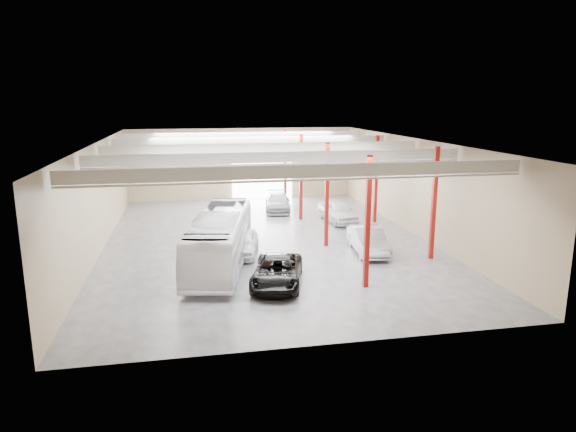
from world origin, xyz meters
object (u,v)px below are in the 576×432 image
object	(u,v)px
car_row_c	(278,202)
car_row_a	(242,243)
car_right_near	(368,240)
black_sedan	(277,272)
coach_bus	(220,239)
car_row_b	(234,217)
car_right_far	(338,211)

from	to	relation	value
car_row_c	car_row_a	bearing A→B (deg)	-101.07
car_row_c	car_right_near	xyz separation A→B (m)	(3.55, -13.81, 0.08)
car_row_c	black_sedan	bearing A→B (deg)	-91.53
black_sedan	car_right_near	world-z (taller)	car_right_near
coach_bus	black_sedan	world-z (taller)	coach_bus
car_row_a	car_row_c	bearing A→B (deg)	82.21
car_row_b	car_right_near	bearing A→B (deg)	-45.67
car_right_far	car_row_c	bearing A→B (deg)	123.97
car_right_near	car_row_b	bearing A→B (deg)	137.59
black_sedan	car_row_a	xyz separation A→B (m)	(-1.23, 5.89, 0.04)
black_sedan	coach_bus	bearing A→B (deg)	139.01
black_sedan	car_row_c	distance (m)	18.87
coach_bus	car_right_near	distance (m)	9.61
car_row_b	car_row_a	bearing A→B (deg)	-89.41
car_row_c	car_right_far	xyz separation A→B (m)	(4.09, -5.02, 0.09)
car_right_near	black_sedan	bearing A→B (deg)	-139.93
car_row_a	car_right_near	xyz separation A→B (m)	(8.05, -1.11, 0.05)
coach_bus	black_sedan	xyz separation A→B (m)	(2.73, -4.05, -0.88)
car_row_a	car_right_near	world-z (taller)	car_right_near
car_right_near	car_right_far	size ratio (longest dim) A/B	1.01
car_right_near	car_row_c	bearing A→B (deg)	109.52
black_sedan	car_row_c	xyz separation A→B (m)	(3.27, 18.59, 0.01)
car_right_far	coach_bus	bearing A→B (deg)	-141.86
car_row_a	car_row_b	size ratio (longest dim) A/B	0.96
car_row_a	car_right_near	distance (m)	8.13
car_right_near	car_right_far	world-z (taller)	car_right_far
coach_bus	car_right_far	world-z (taller)	coach_bus
car_row_b	car_row_c	size ratio (longest dim) A/B	0.92
car_right_near	car_right_far	distance (m)	8.81
car_row_b	car_row_c	xyz separation A→B (m)	(4.34, 5.20, -0.04)
car_row_a	car_row_c	world-z (taller)	car_row_a
black_sedan	car_row_a	size ratio (longest dim) A/B	1.16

